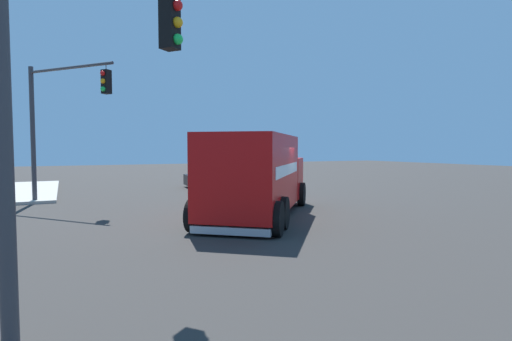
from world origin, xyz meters
name	(u,v)px	position (x,y,z in m)	size (l,w,h in m)	color
ground_plane	(265,215)	(0.00, 0.00, 0.00)	(100.00, 100.00, 0.00)	#33302D
delivery_truck	(257,175)	(-0.20, 0.40, 1.52)	(7.55, 6.81, 2.93)	red
traffic_light_primary	(81,56)	(-6.64, 6.39, 3.78)	(2.39, 2.90, 5.79)	#38383D
traffic_light_secondary	(56,111)	(6.30, 6.86, 4.10)	(3.81, 3.20, 5.97)	#38383D
sedan_black	(220,177)	(10.92, -2.40, 0.63)	(2.37, 4.46, 1.31)	black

